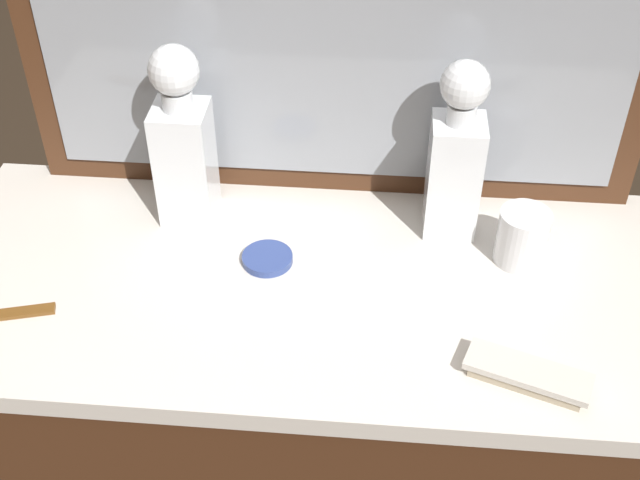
{
  "coord_description": "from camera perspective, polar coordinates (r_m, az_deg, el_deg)",
  "views": [
    {
      "loc": [
        0.08,
        -0.91,
        1.7
      ],
      "look_at": [
        0.0,
        0.0,
        0.93
      ],
      "focal_mm": 46.37,
      "sensor_mm": 36.0,
      "label": 1
    }
  ],
  "objects": [
    {
      "name": "dresser_mirror",
      "position": [
        1.29,
        0.97,
        14.02
      ],
      "size": [
        0.99,
        0.03,
        0.57
      ],
      "color": "#472816",
      "rests_on": "dresser"
    },
    {
      "name": "dresser",
      "position": [
        1.57,
        -0.0,
        -14.29
      ],
      "size": [
        1.19,
        0.52,
        0.85
      ],
      "color": "#472816",
      "rests_on": "ground_plane"
    },
    {
      "name": "silver_brush_front",
      "position": [
        1.13,
        14.12,
        -9.01
      ],
      "size": [
        0.17,
        0.1,
        0.02
      ],
      "color": "#B7A88C",
      "rests_on": "dresser"
    },
    {
      "name": "porcelain_dish",
      "position": [
        1.28,
        -3.65,
        -1.28
      ],
      "size": [
        0.08,
        0.08,
        0.01
      ],
      "color": "#33478C",
      "rests_on": "dresser"
    },
    {
      "name": "tortoiseshell_comb",
      "position": [
        1.27,
        -20.43,
        -4.77
      ],
      "size": [
        0.12,
        0.05,
        0.01
      ],
      "color": "brown",
      "rests_on": "dresser"
    },
    {
      "name": "crystal_tumbler_right",
      "position": [
        1.29,
        13.74,
        0.07
      ],
      "size": [
        0.08,
        0.08,
        0.09
      ],
      "color": "white",
      "rests_on": "dresser"
    },
    {
      "name": "crystal_decanter_rear",
      "position": [
        1.29,
        9.29,
        5.08
      ],
      "size": [
        0.08,
        0.08,
        0.3
      ],
      "color": "white",
      "rests_on": "dresser"
    },
    {
      "name": "crystal_decanter_left",
      "position": [
        1.32,
        -9.37,
        6.04
      ],
      "size": [
        0.09,
        0.09,
        0.3
      ],
      "color": "white",
      "rests_on": "dresser"
    }
  ]
}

